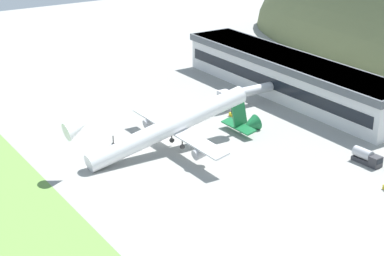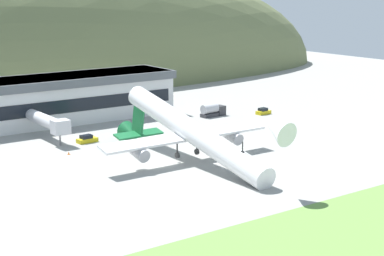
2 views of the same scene
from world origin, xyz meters
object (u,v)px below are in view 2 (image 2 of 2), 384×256
at_px(terminal_building, 16,100).
at_px(service_car_0, 263,112).
at_px(cargo_airplane, 190,133).
at_px(service_car_1, 87,139).
at_px(traffic_cone_0, 69,153).
at_px(jetway_0, 48,122).
at_px(fuel_truck, 213,110).

relative_size(terminal_building, service_car_0, 19.26).
relative_size(cargo_airplane, service_car_1, 11.35).
bearing_deg(traffic_cone_0, cargo_airplane, -47.76).
distance_m(terminal_building, service_car_1, 24.32).
xyz_separation_m(jetway_0, service_car_1, (5.64, -6.42, -3.32)).
height_order(service_car_1, traffic_cone_0, service_car_1).
height_order(cargo_airplane, fuel_truck, cargo_airplane).
xyz_separation_m(service_car_1, traffic_cone_0, (-7.29, -6.76, -0.39)).
distance_m(terminal_building, traffic_cone_0, 30.22).
xyz_separation_m(service_car_0, traffic_cone_0, (-57.25, -7.82, -0.40)).
height_order(jetway_0, cargo_airplane, cargo_airplane).
relative_size(terminal_building, service_car_1, 17.79).
bearing_deg(service_car_1, fuel_truck, 9.61).
xyz_separation_m(terminal_building, fuel_truck, (44.13, -16.43, -4.74)).
bearing_deg(jetway_0, service_car_1, -48.73).
height_order(terminal_building, cargo_airplane, cargo_airplane).
bearing_deg(fuel_truck, service_car_0, -23.97).
height_order(service_car_0, service_car_1, service_car_0).
relative_size(jetway_0, traffic_cone_0, 29.34).
height_order(service_car_0, traffic_cone_0, service_car_0).
relative_size(terminal_building, traffic_cone_0, 135.36).
relative_size(service_car_0, fuel_truck, 0.58).
bearing_deg(cargo_airplane, terminal_building, 107.66).
distance_m(jetway_0, traffic_cone_0, 13.80).
distance_m(service_car_0, traffic_cone_0, 57.78).
xyz_separation_m(jetway_0, fuel_truck, (43.53, -0.01, -2.52)).
bearing_deg(fuel_truck, cargo_airplane, -133.16).
height_order(cargo_airplane, service_car_1, cargo_airplane).
height_order(terminal_building, service_car_0, terminal_building).
xyz_separation_m(terminal_building, cargo_airplane, (15.09, -47.39, -0.74)).
height_order(jetway_0, service_car_1, jetway_0).
xyz_separation_m(jetway_0, service_car_0, (55.60, -5.37, -3.31)).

